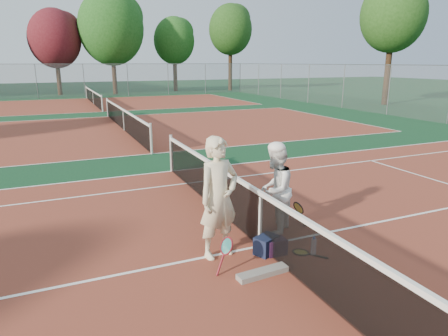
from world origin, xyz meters
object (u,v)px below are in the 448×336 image
(racket_red, at_px, (226,255))
(water_bottle, at_px, (314,247))
(net_main, at_px, (260,220))
(racket_black_held, at_px, (298,215))
(sports_bag_navy, at_px, (266,245))
(player_a, at_px, (219,198))
(player_b, at_px, (275,190))
(sports_bag_purple, at_px, (276,246))
(racket_spare, at_px, (301,252))

(racket_red, relative_size, water_bottle, 1.85)
(net_main, xyz_separation_m, water_bottle, (0.67, -0.65, -0.36))
(racket_black_held, distance_m, water_bottle, 1.11)
(racket_black_held, height_order, sports_bag_navy, racket_black_held)
(water_bottle, bearing_deg, racket_red, 176.64)
(player_a, distance_m, racket_red, 0.93)
(player_a, relative_size, player_b, 1.20)
(sports_bag_purple, bearing_deg, player_b, 61.31)
(racket_spare, bearing_deg, sports_bag_navy, 28.19)
(racket_spare, relative_size, sports_bag_purple, 1.76)
(player_a, xyz_separation_m, racket_spare, (1.30, -0.50, -1.00))
(racket_black_held, xyz_separation_m, racket_spare, (-0.53, -0.90, -0.26))
(player_a, height_order, racket_spare, player_a)
(racket_spare, bearing_deg, water_bottle, -172.03)
(player_a, height_order, sports_bag_purple, player_a)
(racket_black_held, distance_m, sports_bag_navy, 1.27)
(racket_red, xyz_separation_m, water_bottle, (1.56, -0.09, -0.13))
(player_a, xyz_separation_m, racket_black_held, (1.83, 0.39, -0.74))
(sports_bag_navy, bearing_deg, racket_red, -161.79)
(player_a, bearing_deg, sports_bag_purple, -35.73)
(player_b, distance_m, sports_bag_purple, 1.17)
(racket_red, distance_m, sports_bag_purple, 1.03)
(sports_bag_purple, bearing_deg, net_main, 106.72)
(water_bottle, bearing_deg, sports_bag_purple, 152.53)
(sports_bag_purple, bearing_deg, racket_spare, -19.94)
(racket_red, relative_size, sports_bag_purple, 1.63)
(water_bottle, bearing_deg, racket_spare, 136.67)
(player_a, distance_m, sports_bag_purple, 1.30)
(net_main, bearing_deg, water_bottle, -44.18)
(player_b, relative_size, sports_bag_purple, 4.96)
(sports_bag_purple, distance_m, water_bottle, 0.63)
(racket_spare, xyz_separation_m, sports_bag_navy, (-0.54, 0.23, 0.14))
(player_b, bearing_deg, net_main, -1.87)
(racket_spare, height_order, sports_bag_purple, sports_bag_purple)
(racket_red, distance_m, racket_spare, 1.43)
(player_b, distance_m, racket_spare, 1.28)
(racket_red, distance_m, sports_bag_navy, 0.92)
(sports_bag_navy, bearing_deg, player_b, 51.58)
(sports_bag_navy, bearing_deg, racket_black_held, 31.70)
(player_a, xyz_separation_m, sports_bag_navy, (0.76, -0.27, -0.86))
(sports_bag_navy, xyz_separation_m, sports_bag_purple, (0.14, -0.08, -0.02))
(sports_bag_navy, distance_m, water_bottle, 0.79)
(racket_spare, xyz_separation_m, water_bottle, (0.15, -0.14, 0.14))
(player_a, relative_size, racket_red, 3.66)
(water_bottle, bearing_deg, player_b, 95.78)
(player_a, xyz_separation_m, water_bottle, (1.45, -0.65, -0.87))
(player_b, relative_size, racket_red, 3.05)
(racket_red, bearing_deg, player_a, 59.51)
(player_a, xyz_separation_m, player_b, (1.34, 0.46, -0.17))
(racket_spare, bearing_deg, racket_red, 53.40)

